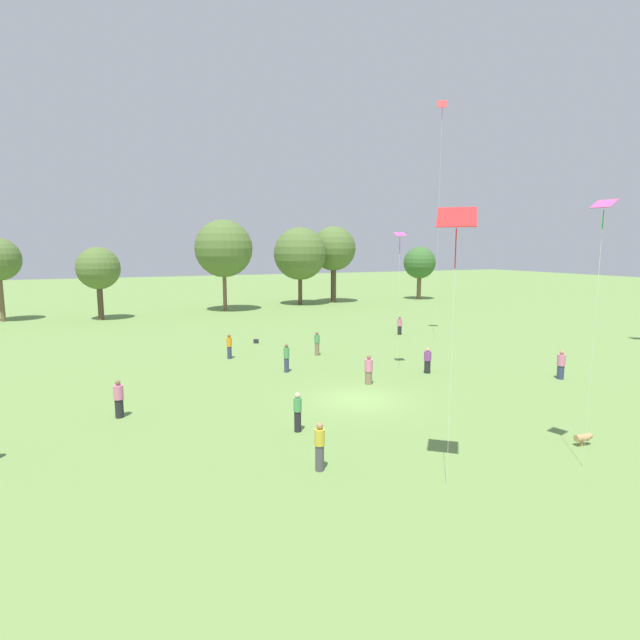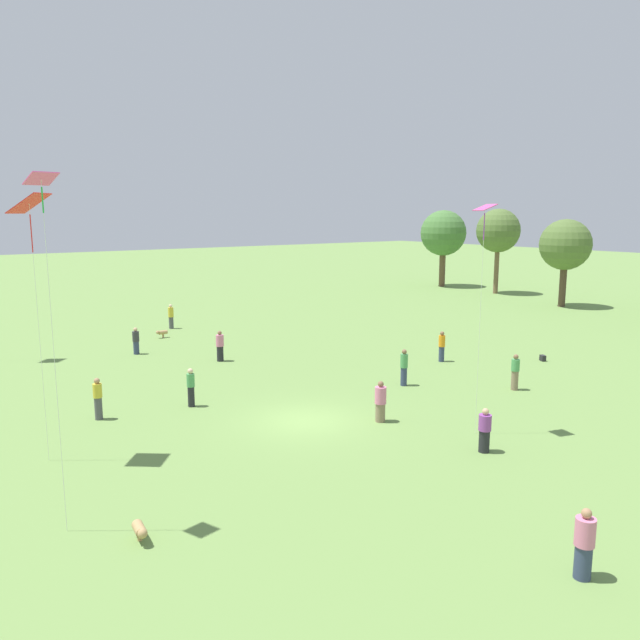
{
  "view_description": "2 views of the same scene",
  "coord_description": "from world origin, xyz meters",
  "px_view_note": "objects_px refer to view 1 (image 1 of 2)",
  "views": [
    {
      "loc": [
        -11.82,
        -21.94,
        7.76
      ],
      "look_at": [
        -1.57,
        1.43,
        4.06
      ],
      "focal_mm": 28.0,
      "sensor_mm": 36.0,
      "label": 1
    },
    {
      "loc": [
        20.06,
        -13.97,
        8.39
      ],
      "look_at": [
        -2.08,
        2.31,
        3.66
      ],
      "focal_mm": 35.0,
      "sensor_mm": 36.0,
      "label": 2
    }
  ],
  "objects_px": {
    "person_4": "(317,344)",
    "picnic_bag_0": "(256,341)",
    "person_7": "(369,370)",
    "person_3": "(298,412)",
    "person_10": "(428,361)",
    "person_11": "(287,358)",
    "kite_1": "(400,242)",
    "kite_5": "(603,219)",
    "kite_0": "(457,223)",
    "dog_1": "(584,438)",
    "person_5": "(561,365)",
    "person_9": "(119,399)",
    "person_1": "(320,447)",
    "person_6": "(229,346)",
    "person_8": "(400,326)",
    "kite_2": "(442,121)"
  },
  "relations": [
    {
      "from": "person_11",
      "to": "person_5",
      "type": "bearing_deg",
      "value": 40.21
    },
    {
      "from": "person_9",
      "to": "kite_5",
      "type": "xyz_separation_m",
      "value": [
        15.0,
        -12.32,
        7.84
      ]
    },
    {
      "from": "kite_2",
      "to": "kite_5",
      "type": "distance_m",
      "value": 27.11
    },
    {
      "from": "person_3",
      "to": "person_5",
      "type": "bearing_deg",
      "value": -19.15
    },
    {
      "from": "person_6",
      "to": "kite_2",
      "type": "bearing_deg",
      "value": -40.97
    },
    {
      "from": "person_4",
      "to": "kite_5",
      "type": "relative_size",
      "value": 0.19
    },
    {
      "from": "dog_1",
      "to": "person_9",
      "type": "bearing_deg",
      "value": -115.66
    },
    {
      "from": "person_10",
      "to": "person_8",
      "type": "bearing_deg",
      "value": -48.99
    },
    {
      "from": "person_1",
      "to": "kite_1",
      "type": "xyz_separation_m",
      "value": [
        10.28,
        11.18,
        7.25
      ]
    },
    {
      "from": "person_11",
      "to": "person_10",
      "type": "bearing_deg",
      "value": 44.51
    },
    {
      "from": "person_7",
      "to": "picnic_bag_0",
      "type": "height_order",
      "value": "person_7"
    },
    {
      "from": "person_1",
      "to": "kite_1",
      "type": "bearing_deg",
      "value": -158.32
    },
    {
      "from": "person_7",
      "to": "picnic_bag_0",
      "type": "xyz_separation_m",
      "value": [
        -2.38,
        14.6,
        -0.66
      ]
    },
    {
      "from": "kite_1",
      "to": "dog_1",
      "type": "relative_size",
      "value": 11.21
    },
    {
      "from": "person_7",
      "to": "person_3",
      "type": "bearing_deg",
      "value": 92.77
    },
    {
      "from": "person_1",
      "to": "person_8",
      "type": "relative_size",
      "value": 1.06
    },
    {
      "from": "person_4",
      "to": "kite_1",
      "type": "distance_m",
      "value": 10.0
    },
    {
      "from": "kite_1",
      "to": "dog_1",
      "type": "distance_m",
      "value": 15.45
    },
    {
      "from": "person_7",
      "to": "person_9",
      "type": "relative_size",
      "value": 0.96
    },
    {
      "from": "kite_2",
      "to": "dog_1",
      "type": "height_order",
      "value": "kite_2"
    },
    {
      "from": "person_1",
      "to": "person_4",
      "type": "height_order",
      "value": "person_1"
    },
    {
      "from": "person_7",
      "to": "person_1",
      "type": "bearing_deg",
      "value": 105.35
    },
    {
      "from": "person_7",
      "to": "person_9",
      "type": "height_order",
      "value": "person_9"
    },
    {
      "from": "person_3",
      "to": "person_4",
      "type": "bearing_deg",
      "value": 38.72
    },
    {
      "from": "person_5",
      "to": "person_10",
      "type": "distance_m",
      "value": 7.78
    },
    {
      "from": "person_5",
      "to": "dog_1",
      "type": "distance_m",
      "value": 10.87
    },
    {
      "from": "kite_1",
      "to": "kite_5",
      "type": "height_order",
      "value": "kite_5"
    },
    {
      "from": "person_7",
      "to": "person_11",
      "type": "distance_m",
      "value": 5.64
    },
    {
      "from": "person_8",
      "to": "kite_2",
      "type": "bearing_deg",
      "value": 31.86
    },
    {
      "from": "person_1",
      "to": "dog_1",
      "type": "relative_size",
      "value": 2.26
    },
    {
      "from": "person_4",
      "to": "picnic_bag_0",
      "type": "xyz_separation_m",
      "value": [
        -2.74,
        6.31,
        -0.7
      ]
    },
    {
      "from": "person_7",
      "to": "kite_0",
      "type": "height_order",
      "value": "kite_0"
    },
    {
      "from": "person_5",
      "to": "kite_0",
      "type": "relative_size",
      "value": 0.19
    },
    {
      "from": "person_11",
      "to": "kite_1",
      "type": "distance_m",
      "value": 10.07
    },
    {
      "from": "person_7",
      "to": "kite_2",
      "type": "bearing_deg",
      "value": -86.72
    },
    {
      "from": "person_4",
      "to": "person_6",
      "type": "distance_m",
      "value": 6.27
    },
    {
      "from": "person_5",
      "to": "kite_0",
      "type": "xyz_separation_m",
      "value": [
        -14.77,
        -8.28,
        7.66
      ]
    },
    {
      "from": "person_11",
      "to": "kite_0",
      "type": "height_order",
      "value": "kite_0"
    },
    {
      "from": "person_7",
      "to": "kite_1",
      "type": "relative_size",
      "value": 0.19
    },
    {
      "from": "kite_0",
      "to": "person_8",
      "type": "bearing_deg",
      "value": 145.03
    },
    {
      "from": "person_6",
      "to": "person_11",
      "type": "bearing_deg",
      "value": -108.68
    },
    {
      "from": "person_4",
      "to": "kite_0",
      "type": "distance_m",
      "value": 21.96
    },
    {
      "from": "person_7",
      "to": "kite_5",
      "type": "height_order",
      "value": "kite_5"
    },
    {
      "from": "person_6",
      "to": "person_8",
      "type": "height_order",
      "value": "person_6"
    },
    {
      "from": "person_10",
      "to": "kite_0",
      "type": "bearing_deg",
      "value": 123.22
    },
    {
      "from": "person_3",
      "to": "kite_0",
      "type": "xyz_separation_m",
      "value": [
        2.72,
        -6.55,
        7.64
      ]
    },
    {
      "from": "person_3",
      "to": "person_4",
      "type": "xyz_separation_m",
      "value": [
        6.78,
        13.63,
        0.0
      ]
    },
    {
      "from": "person_1",
      "to": "person_11",
      "type": "bearing_deg",
      "value": -130.93
    },
    {
      "from": "kite_1",
      "to": "kite_5",
      "type": "xyz_separation_m",
      "value": [
        -1.52,
        -14.71,
        0.58
      ]
    },
    {
      "from": "person_3",
      "to": "person_10",
      "type": "relative_size",
      "value": 1.06
    }
  ]
}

